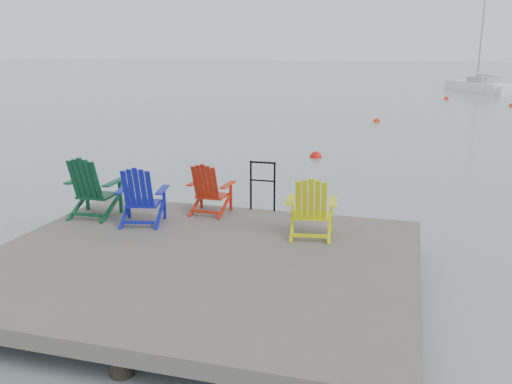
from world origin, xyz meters
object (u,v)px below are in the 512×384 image
(chair_blue, at_px, (141,195))
(buoy_d, at_px, (512,106))
(sailboat_near, at_px, (479,87))
(buoy_a, at_px, (316,157))
(chair_green, at_px, (92,187))
(chair_yellow, at_px, (311,207))
(chair_red, at_px, (209,188))
(buoy_b, at_px, (377,122))
(handrail, at_px, (263,181))
(buoy_c, at_px, (446,99))

(chair_blue, distance_m, buoy_d, 30.87)
(sailboat_near, relative_size, buoy_a, 29.55)
(chair_green, bearing_deg, buoy_d, 67.55)
(chair_green, xyz_separation_m, chair_yellow, (3.82, -0.02, -0.05))
(sailboat_near, height_order, buoy_d, sailboat_near)
(chair_red, bearing_deg, buoy_b, 86.26)
(chair_green, xyz_separation_m, chair_blue, (1.00, -0.15, -0.04))
(handrail, bearing_deg, buoy_b, 87.20)
(buoy_c, xyz_separation_m, buoy_d, (3.63, -4.31, 0.00))
(chair_green, distance_m, buoy_b, 19.23)
(sailboat_near, xyz_separation_m, buoy_b, (-6.89, -23.20, -0.36))
(sailboat_near, height_order, buoy_c, sailboat_near)
(handrail, distance_m, chair_yellow, 1.65)
(sailboat_near, distance_m, buoy_b, 24.21)
(chair_red, bearing_deg, chair_yellow, -19.34)
(buoy_a, bearing_deg, buoy_d, 66.26)
(chair_blue, distance_m, buoy_a, 9.35)
(buoy_a, xyz_separation_m, buoy_b, (1.25, 9.81, 0.00))
(chair_red, distance_m, buoy_a, 8.39)
(buoy_a, xyz_separation_m, buoy_c, (5.14, 24.27, 0.00))
(handrail, xyz_separation_m, chair_red, (-0.84, -0.47, -0.08))
(buoy_d, bearing_deg, chair_red, -108.07)
(chair_yellow, relative_size, sailboat_near, 0.08)
(chair_red, distance_m, chair_yellow, 2.09)
(chair_blue, xyz_separation_m, buoy_b, (2.57, 19.01, -1.00))
(chair_green, relative_size, chair_yellow, 1.10)
(handrail, height_order, chair_blue, chair_blue)
(handrail, xyz_separation_m, buoy_d, (8.39, 27.81, -1.04))
(handrail, relative_size, buoy_d, 2.65)
(sailboat_near, height_order, buoy_b, sailboat_near)
(handrail, distance_m, buoy_a, 7.93)
(chair_yellow, relative_size, buoy_c, 2.83)
(chair_blue, xyz_separation_m, chair_red, (0.87, 0.87, -0.03))
(chair_green, bearing_deg, chair_yellow, -1.82)
(chair_red, relative_size, buoy_b, 2.67)
(handrail, distance_m, sailboat_near, 41.61)
(chair_red, xyz_separation_m, buoy_d, (9.23, 28.28, -0.96))
(sailboat_near, bearing_deg, buoy_d, -110.21)
(buoy_a, distance_m, buoy_b, 9.89)
(sailboat_near, distance_m, buoy_c, 9.26)
(chair_red, distance_m, sailboat_near, 42.23)
(handrail, xyz_separation_m, chair_blue, (-1.71, -1.35, -0.04))
(chair_green, bearing_deg, handrail, 22.31)
(buoy_b, bearing_deg, buoy_d, 53.43)
(chair_red, relative_size, buoy_a, 2.37)
(buoy_c, distance_m, buoy_d, 5.64)
(handrail, distance_m, buoy_b, 17.72)
(chair_red, height_order, buoy_d, chair_red)
(handrail, bearing_deg, chair_blue, -141.80)
(chair_blue, distance_m, chair_yellow, 2.82)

